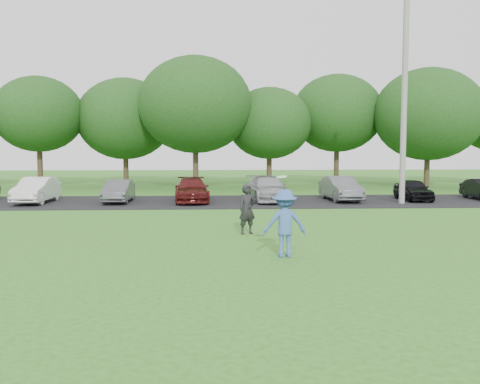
{
  "coord_description": "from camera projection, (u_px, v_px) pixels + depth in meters",
  "views": [
    {
      "loc": [
        -0.87,
        -13.6,
        2.75
      ],
      "look_at": [
        0.0,
        3.5,
        1.3
      ],
      "focal_mm": 40.0,
      "sensor_mm": 36.0,
      "label": 1
    }
  ],
  "objects": [
    {
      "name": "parking_lot",
      "position": [
        230.0,
        202.0,
        26.75
      ],
      "size": [
        32.0,
        6.5,
        0.03
      ],
      "primitive_type": "cube",
      "color": "black",
      "rests_on": "ground"
    },
    {
      "name": "frisbee_player",
      "position": [
        284.0,
        223.0,
        13.33
      ],
      "size": [
        1.14,
        0.71,
        2.04
      ],
      "color": "#3C60AA",
      "rests_on": "ground"
    },
    {
      "name": "ground",
      "position": [
        247.0,
        253.0,
        13.81
      ],
      "size": [
        100.0,
        100.0,
        0.0
      ],
      "primitive_type": "plane",
      "color": "#2E6A1E",
      "rests_on": "ground"
    },
    {
      "name": "utility_pole",
      "position": [
        404.0,
        99.0,
        25.38
      ],
      "size": [
        0.28,
        0.28,
        9.99
      ],
      "primitive_type": "cylinder",
      "color": "gray",
      "rests_on": "ground"
    },
    {
      "name": "parked_cars",
      "position": [
        193.0,
        190.0,
        26.59
      ],
      "size": [
        28.22,
        4.63,
        1.24
      ],
      "color": "#53555A",
      "rests_on": "parking_lot"
    },
    {
      "name": "tree_row",
      "position": [
        248.0,
        115.0,
        36.12
      ],
      "size": [
        42.39,
        9.85,
        8.64
      ],
      "color": "#38281C",
      "rests_on": "ground"
    },
    {
      "name": "camera_bystander",
      "position": [
        247.0,
        209.0,
        16.83
      ],
      "size": [
        0.67,
        0.56,
        1.57
      ],
      "color": "black",
      "rests_on": "ground"
    }
  ]
}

